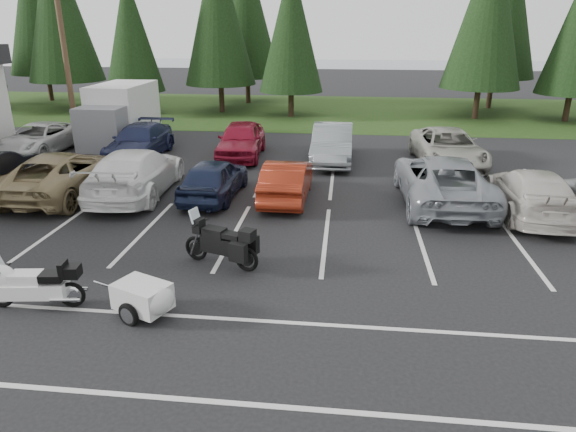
% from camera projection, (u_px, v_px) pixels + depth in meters
% --- Properties ---
extents(ground, '(120.00, 120.00, 0.00)m').
position_uv_depth(ground, '(208.00, 248.00, 14.17)').
color(ground, black).
rests_on(ground, ground).
extents(grass_strip, '(80.00, 16.00, 0.01)m').
position_uv_depth(grass_strip, '(295.00, 111.00, 36.49)').
color(grass_strip, '#1B3611').
rests_on(grass_strip, ground).
extents(lake_water, '(70.00, 50.00, 0.02)m').
position_uv_depth(lake_water, '(350.00, 73.00, 64.91)').
color(lake_water, slate).
rests_on(lake_water, ground).
extents(utility_pole, '(1.60, 0.26, 9.00)m').
position_uv_depth(utility_pole, '(64.00, 48.00, 24.72)').
color(utility_pole, '#473321').
rests_on(utility_pole, ground).
extents(box_truck, '(2.40, 5.60, 2.90)m').
position_uv_depth(box_truck, '(116.00, 115.00, 26.12)').
color(box_truck, silver).
rests_on(box_truck, ground).
extents(stall_markings, '(32.00, 16.00, 0.01)m').
position_uv_depth(stall_markings, '(225.00, 222.00, 16.03)').
color(stall_markings, silver).
rests_on(stall_markings, ground).
extents(conifer_2, '(5.10, 5.10, 11.89)m').
position_uv_depth(conifer_2, '(58.00, 6.00, 34.60)').
color(conifer_2, '#332316').
rests_on(conifer_2, ground).
extents(conifer_3, '(3.87, 3.87, 9.02)m').
position_uv_depth(conifer_3, '(130.00, 33.00, 33.32)').
color(conifer_3, '#332316').
rests_on(conifer_3, ground).
extents(conifer_4, '(4.80, 4.80, 11.17)m').
position_uv_depth(conifer_4, '(218.00, 12.00, 33.69)').
color(conifer_4, '#332316').
rests_on(conifer_4, ground).
extents(conifer_5, '(4.14, 4.14, 9.63)m').
position_uv_depth(conifer_5, '(291.00, 27.00, 32.28)').
color(conifer_5, '#332316').
rests_on(conifer_5, ground).
extents(conifer_6, '(4.93, 4.93, 11.48)m').
position_uv_depth(conifer_6, '(489.00, 8.00, 31.11)').
color(conifer_6, '#332316').
rests_on(conifer_6, ground).
extents(conifer_back_a, '(5.28, 5.28, 12.30)m').
position_uv_depth(conifer_back_a, '(37.00, 4.00, 38.84)').
color(conifer_back_a, '#332316').
rests_on(conifer_back_a, ground).
extents(conifer_back_b, '(4.97, 4.97, 11.58)m').
position_uv_depth(conifer_back_b, '(246.00, 10.00, 37.78)').
color(conifer_back_b, '#332316').
rests_on(conifer_back_b, ground).
extents(car_near_2, '(2.64, 5.69, 1.58)m').
position_uv_depth(car_near_2, '(63.00, 174.00, 18.34)').
color(car_near_2, '#8A7650').
rests_on(car_near_2, ground).
extents(car_near_3, '(2.65, 5.89, 1.68)m').
position_uv_depth(car_near_3, '(136.00, 172.00, 18.34)').
color(car_near_3, white).
rests_on(car_near_3, ground).
extents(car_near_4, '(1.89, 4.27, 1.43)m').
position_uv_depth(car_near_4, '(214.00, 178.00, 18.06)').
color(car_near_4, '#161E38').
rests_on(car_near_4, ground).
extents(car_near_5, '(1.53, 4.25, 1.39)m').
position_uv_depth(car_near_5, '(287.00, 180.00, 17.90)').
color(car_near_5, maroon).
rests_on(car_near_5, ground).
extents(car_near_6, '(2.90, 6.08, 1.67)m').
position_uv_depth(car_near_6, '(442.00, 180.00, 17.43)').
color(car_near_6, gray).
rests_on(car_near_6, ground).
extents(car_near_7, '(2.38, 5.23, 1.49)m').
position_uv_depth(car_near_7, '(532.00, 193.00, 16.43)').
color(car_near_7, beige).
rests_on(car_near_7, ground).
extents(car_far_0, '(2.48, 5.11, 1.40)m').
position_uv_depth(car_far_0, '(39.00, 139.00, 24.32)').
color(car_far_0, silver).
rests_on(car_far_0, ground).
extents(car_far_1, '(2.09, 5.10, 1.48)m').
position_uv_depth(car_far_1, '(139.00, 141.00, 23.56)').
color(car_far_1, '#1A1F41').
rests_on(car_far_1, ground).
extents(car_far_2, '(2.14, 4.84, 1.62)m').
position_uv_depth(car_far_2, '(241.00, 140.00, 23.58)').
color(car_far_2, maroon).
rests_on(car_far_2, ground).
extents(car_far_3, '(1.75, 4.96, 1.63)m').
position_uv_depth(car_far_3, '(332.00, 144.00, 22.78)').
color(car_far_3, gray).
rests_on(car_far_3, ground).
extents(car_far_4, '(2.88, 5.69, 1.54)m').
position_uv_depth(car_far_4, '(448.00, 148.00, 22.22)').
color(car_far_4, '#A3A096').
rests_on(car_far_4, ground).
extents(touring_motorcycle, '(2.43, 1.02, 1.31)m').
position_uv_depth(touring_motorcycle, '(33.00, 280.00, 11.01)').
color(touring_motorcycle, white).
rests_on(touring_motorcycle, ground).
extents(cargo_trailer, '(1.85, 1.48, 0.75)m').
position_uv_depth(cargo_trailer, '(143.00, 299.00, 10.80)').
color(cargo_trailer, silver).
rests_on(cargo_trailer, ground).
extents(adventure_motorcycle, '(2.53, 1.58, 1.46)m').
position_uv_depth(adventure_motorcycle, '(220.00, 239.00, 12.91)').
color(adventure_motorcycle, black).
rests_on(adventure_motorcycle, ground).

